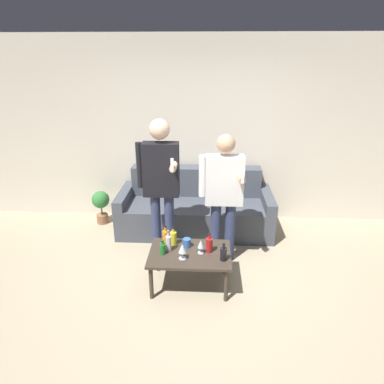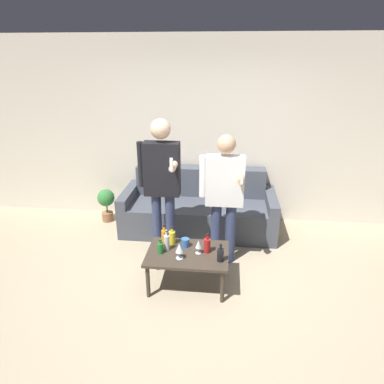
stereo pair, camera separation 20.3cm
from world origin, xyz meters
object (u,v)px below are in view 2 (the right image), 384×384
at_px(couch, 199,209).
at_px(person_standing_left, 162,179).
at_px(coffee_table, 188,256).
at_px(person_standing_right, 224,191).
at_px(bottle_orange, 160,248).

bearing_deg(couch, person_standing_left, -115.13).
xyz_separation_m(coffee_table, person_standing_left, (-0.37, 0.57, 0.68)).
bearing_deg(person_standing_right, bottle_orange, -138.89).
bearing_deg(couch, coffee_table, -90.08).
bearing_deg(person_standing_left, coffee_table, -56.78).
xyz_separation_m(couch, bottle_orange, (-0.29, -1.41, 0.17)).
distance_m(coffee_table, person_standing_right, 0.86).
bearing_deg(coffee_table, person_standing_left, 123.22).
distance_m(person_standing_left, person_standing_right, 0.75).
bearing_deg(coffee_table, person_standing_right, 55.60).
bearing_deg(couch, person_standing_right, -66.42).
bearing_deg(person_standing_right, couch, 113.58).
relative_size(coffee_table, person_standing_right, 0.55).
bearing_deg(bottle_orange, person_standing_right, 41.11).
bearing_deg(bottle_orange, couch, 78.31).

